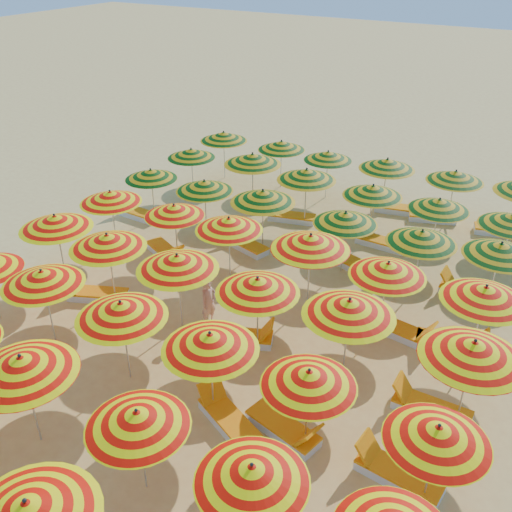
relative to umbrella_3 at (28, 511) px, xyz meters
name	(u,v)px	position (x,y,z in m)	size (l,w,h in m)	color
ground	(247,313)	(-1.24, 8.29, -1.99)	(120.00, 120.00, 0.00)	#EAC268
umbrella_3	(28,511)	(0.00, 0.00, 0.00)	(2.76, 2.76, 2.27)	silver
umbrella_8	(22,365)	(-2.64, 2.14, 0.04)	(2.72, 2.72, 2.31)	silver
umbrella_9	(137,419)	(0.05, 2.34, -0.19)	(2.52, 2.52, 2.05)	silver
umbrella_10	(252,474)	(2.42, 2.35, -0.20)	(2.20, 2.20, 2.04)	silver
umbrella_13	(42,278)	(-4.99, 4.72, -0.08)	(2.44, 2.44, 2.17)	silver
umbrella_14	(121,310)	(-2.31, 4.59, -0.03)	(2.74, 2.74, 2.23)	silver
umbrella_15	(210,341)	(0.04, 4.68, -0.05)	(2.13, 2.13, 2.21)	silver
umbrella_16	(309,378)	(2.25, 4.84, -0.19)	(2.01, 2.01, 2.05)	silver
umbrella_17	(438,434)	(4.78, 4.70, -0.21)	(2.28, 2.28, 2.02)	silver
umbrella_18	(55,222)	(-6.97, 6.99, -0.01)	(2.35, 2.35, 2.26)	silver
umbrella_19	(107,241)	(-4.83, 6.86, -0.01)	(2.46, 2.46, 2.26)	silver
umbrella_20	(177,262)	(-2.46, 6.88, 0.01)	(2.63, 2.63, 2.28)	silver
umbrella_21	(258,286)	(-0.18, 7.05, -0.06)	(2.68, 2.68, 2.20)	silver
umbrella_22	(349,308)	(2.11, 7.20, 0.01)	(2.29, 2.29, 2.28)	silver
umbrella_23	(473,350)	(4.85, 7.01, 0.04)	(2.74, 2.74, 2.32)	silver
umbrella_24	(110,197)	(-7.02, 9.34, -0.12)	(2.14, 2.14, 2.13)	silver
umbrella_25	(174,210)	(-4.73, 9.72, -0.21)	(2.35, 2.35, 2.02)	silver
umbrella_26	(229,224)	(-2.63, 9.60, -0.11)	(2.63, 2.63, 2.14)	silver
umbrella_27	(311,242)	(0.06, 9.50, 0.06)	(2.86, 2.86, 2.33)	silver
umbrella_28	(388,269)	(2.25, 9.49, -0.13)	(2.36, 2.36, 2.12)	silver
umbrella_29	(485,294)	(4.63, 9.45, -0.07)	(2.24, 2.24, 2.19)	silver
umbrella_30	(151,174)	(-7.36, 11.79, -0.24)	(1.90, 1.90, 2.00)	silver
umbrella_31	(204,186)	(-4.96, 11.71, -0.16)	(2.44, 2.44, 2.08)	silver
umbrella_32	(263,196)	(-2.65, 11.67, -0.02)	(2.29, 2.29, 2.24)	silver
umbrella_33	(345,218)	(0.15, 11.78, -0.15)	(2.39, 2.39, 2.09)	silver
umbrella_34	(422,237)	(2.51, 11.66, -0.12)	(2.18, 2.18, 2.13)	silver
umbrella_35	(501,249)	(4.56, 12.02, -0.12)	(2.62, 2.62, 2.12)	silver
umbrella_36	(191,153)	(-7.41, 14.33, -0.23)	(2.44, 2.44, 2.00)	silver
umbrella_37	(253,159)	(-4.65, 14.41, 0.01)	(2.46, 2.46, 2.27)	silver
umbrella_38	(307,175)	(-2.28, 14.11, -0.04)	(2.13, 2.13, 2.22)	silver
umbrella_39	(373,191)	(0.16, 14.11, -0.13)	(2.12, 2.12, 2.12)	silver
umbrella_40	(439,205)	(2.33, 14.27, -0.19)	(2.31, 2.31, 2.05)	silver
umbrella_41	(512,220)	(4.53, 14.20, -0.17)	(2.18, 2.18, 2.07)	silver
umbrella_42	(224,136)	(-7.30, 16.52, -0.14)	(2.17, 2.17, 2.11)	silver
umbrella_43	(281,145)	(-4.72, 16.86, -0.20)	(2.47, 2.47, 2.04)	silver
umbrella_44	(328,156)	(-2.62, 16.77, -0.24)	(2.33, 2.33, 2.00)	silver
umbrella_45	(387,164)	(-0.20, 16.62, -0.07)	(2.18, 2.18, 2.19)	silver
umbrella_46	(455,176)	(2.23, 16.80, -0.12)	(2.65, 2.65, 2.13)	silver
lounger_4	(228,419)	(0.55, 4.50, -1.84)	(1.82, 1.25, 0.69)	white
lounger_5	(284,429)	(1.74, 4.86, -1.84)	(1.82, 0.97, 0.69)	white
lounger_6	(397,474)	(4.18, 4.93, -1.84)	(1.78, 0.75, 0.69)	white
lounger_7	(96,294)	(-5.42, 6.70, -1.84)	(1.82, 1.22, 0.69)	white
lounger_8	(242,337)	(-0.69, 7.10, -1.84)	(1.82, 1.19, 0.69)	white
lounger_9	(430,408)	(4.25, 7.02, -1.84)	(1.74, 0.59, 0.69)	white
lounger_10	(166,252)	(-5.24, 9.72, -1.84)	(1.82, 1.25, 0.69)	white
lounger_11	(402,331)	(2.85, 9.44, -1.84)	(1.80, 0.82, 0.69)	white
lounger_12	(452,344)	(4.13, 9.58, -1.84)	(1.80, 0.86, 0.69)	white
lounger_13	(138,213)	(-7.96, 11.55, -1.84)	(1.76, 0.66, 0.69)	white
lounger_14	(245,244)	(-3.25, 11.50, -1.84)	(1.83, 1.04, 0.69)	white
lounger_15	(362,268)	(0.75, 12.01, -1.84)	(1.83, 1.08, 0.69)	white
lounger_16	(468,292)	(3.96, 12.25, -1.84)	(1.76, 0.66, 0.69)	white
lounger_17	(291,217)	(-2.87, 14.18, -1.84)	(1.82, 0.99, 0.69)	white
lounger_18	(380,242)	(0.67, 13.96, -1.84)	(1.75, 0.65, 0.69)	white
lounger_19	(397,208)	(0.30, 16.86, -1.84)	(1.82, 0.94, 0.69)	white
lounger_20	(434,217)	(1.73, 16.84, -1.84)	(1.83, 1.12, 0.69)	white
lounger_21	(501,230)	(4.09, 16.94, -1.84)	(1.82, 1.00, 0.69)	white
beachgoer_a	(209,302)	(-1.88, 7.36, -1.31)	(0.50, 0.33, 1.38)	tan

